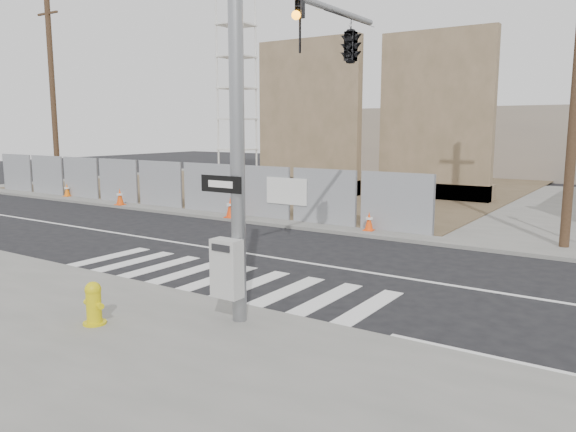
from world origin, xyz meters
The scene contains 13 objects.
ground centered at (0.00, 0.00, 0.00)m, with size 100.00×100.00×0.00m, color black.
sidewalk_far centered at (0.00, 14.00, 0.06)m, with size 50.00×20.00×0.12m, color slate.
signal_pole centered at (2.49, -2.05, 4.78)m, with size 0.96×5.87×7.00m.
chain_link_fence centered at (-10.00, 5.00, 1.12)m, with size 24.60×0.04×2.00m, color gray.
concrete_wall_left centered at (-7.00, 13.08, 3.38)m, with size 6.00×1.30×8.00m.
concrete_wall_right centered at (-0.50, 14.08, 3.38)m, with size 5.50×1.30×8.00m.
crane_tower centered at (-15.00, 17.00, 9.02)m, with size 2.60×2.60×18.15m.
utility_pole_left centered at (-18.00, 5.50, 5.20)m, with size 1.60×0.28×10.00m.
fire_hydrant centered at (0.46, -6.41, 0.51)m, with size 0.51×0.51×0.78m.
traffic_cone_a centered at (-16.36, 4.85, 0.44)m, with size 0.39×0.39×0.66m.
traffic_cone_b centered at (-11.58, 4.22, 0.49)m, with size 0.41×0.41×0.75m.
traffic_cone_c centered at (-5.14, 4.22, 0.50)m, with size 0.43×0.43×0.78m.
traffic_cone_d centered at (0.56, 4.69, 0.44)m, with size 0.36×0.36×0.65m.
Camera 1 is at (8.69, -12.50, 3.62)m, focal length 35.00 mm.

